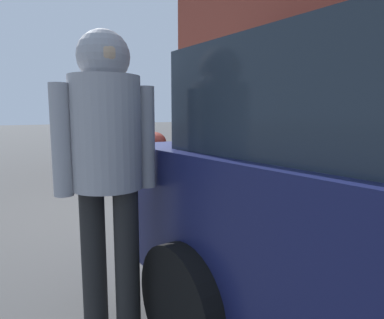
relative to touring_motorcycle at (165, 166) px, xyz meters
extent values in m
plane|color=#3D3D3D|center=(0.22, -0.60, -0.60)|extent=(80.00, 80.00, 0.00)
torus|color=black|center=(0.92, -0.03, -0.29)|extent=(0.62, 0.13, 0.62)
cylinder|color=silver|center=(0.92, -0.03, -0.29)|extent=(0.16, 0.07, 0.16)
torus|color=black|center=(-0.65, 0.08, -0.29)|extent=(0.62, 0.13, 0.62)
cylinder|color=silver|center=(-0.65, 0.08, -0.29)|extent=(0.16, 0.07, 0.16)
cube|color=silver|center=(0.08, 0.03, -0.24)|extent=(0.46, 0.33, 0.32)
cylinder|color=silver|center=(0.13, 0.03, -0.07)|extent=(1.02, 0.13, 0.06)
ellipsoid|color=black|center=(0.33, 0.01, 0.23)|extent=(0.54, 0.31, 0.26)
cube|color=black|center=(-0.09, 0.04, 0.17)|extent=(0.61, 0.28, 0.11)
cube|color=black|center=(-0.42, 0.06, 0.15)|extent=(0.29, 0.24, 0.18)
cylinder|color=silver|center=(0.92, -0.03, 0.03)|extent=(0.35, 0.09, 0.67)
cylinder|color=black|center=(0.80, -0.02, 0.43)|extent=(0.08, 0.62, 0.04)
cube|color=silver|center=(0.88, -0.02, 0.61)|extent=(0.17, 0.33, 0.35)
sphere|color=#EAEACC|center=(0.96, -0.03, 0.29)|extent=(0.14, 0.14, 0.14)
cube|color=#ACACAC|center=(-0.38, -0.18, -0.01)|extent=(0.45, 0.23, 0.44)
cube|color=black|center=(-0.38, -0.29, -0.01)|extent=(0.37, 0.04, 0.03)
ellipsoid|color=#591E19|center=(-0.37, 0.06, 0.33)|extent=(0.50, 0.35, 0.28)
torus|color=black|center=(-1.42, 0.35, -0.24)|extent=(0.72, 0.06, 0.72)
torus|color=black|center=(-2.45, 0.32, -0.24)|extent=(0.72, 0.06, 0.72)
cylinder|color=#B22323|center=(-1.94, 0.33, 0.04)|extent=(0.57, 0.05, 0.04)
cylinder|color=#B22323|center=(-2.14, 0.33, -0.12)|extent=(0.45, 0.05, 0.33)
cylinder|color=#B22323|center=(-2.12, 0.33, 0.16)|extent=(0.03, 0.03, 0.30)
ellipsoid|color=black|center=(-2.12, 0.33, 0.32)|extent=(0.22, 0.11, 0.06)
cylinder|color=#B22323|center=(-1.47, 0.34, 0.28)|extent=(0.04, 0.48, 0.03)
cylinder|color=black|center=(2.78, 0.07, -0.27)|extent=(0.68, 0.29, 0.66)
cylinder|color=black|center=(2.59, -1.74, -0.27)|extent=(0.68, 0.29, 0.66)
cylinder|color=black|center=(2.28, -1.93, -0.13)|extent=(0.14, 0.14, 0.93)
cylinder|color=black|center=(2.13, -2.06, -0.13)|extent=(0.14, 0.14, 0.93)
cylinder|color=#9E9EA3|center=(2.21, -1.99, 0.64)|extent=(0.45, 0.45, 0.61)
sphere|color=#9E9EA3|center=(2.21, -1.99, 1.04)|extent=(0.28, 0.28, 0.28)
sphere|color=tan|center=(2.27, -2.01, 1.04)|extent=(0.17, 0.17, 0.17)
cylinder|color=#9E9EA3|center=(2.26, -1.77, 0.61)|extent=(0.10, 0.10, 0.58)
cylinder|color=#9E9EA3|center=(2.16, -2.22, 0.61)|extent=(0.10, 0.10, 0.58)
cube|color=black|center=(-0.72, 1.44, -0.01)|extent=(0.55, 0.19, 0.92)
cube|color=black|center=(-0.72, 1.66, -0.01)|extent=(0.55, 0.19, 0.92)
torus|color=black|center=(-3.35, 0.42, -0.25)|extent=(0.70, 0.04, 0.70)
torus|color=black|center=(-4.44, 0.41, -0.25)|extent=(0.70, 0.04, 0.70)
cylinder|color=#B22323|center=(-3.90, 0.41, 0.03)|extent=(0.60, 0.04, 0.04)
cylinder|color=#B22323|center=(-4.11, 0.41, -0.13)|extent=(0.47, 0.04, 0.34)
cylinder|color=#B22323|center=(-4.09, 0.41, 0.15)|extent=(0.03, 0.03, 0.30)
ellipsoid|color=black|center=(-4.09, 0.41, 0.31)|extent=(0.22, 0.10, 0.06)
cylinder|color=#B22323|center=(-3.40, 0.42, 0.27)|extent=(0.03, 0.48, 0.03)
camera|label=1|loc=(3.90, -2.82, 0.74)|focal=31.41mm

